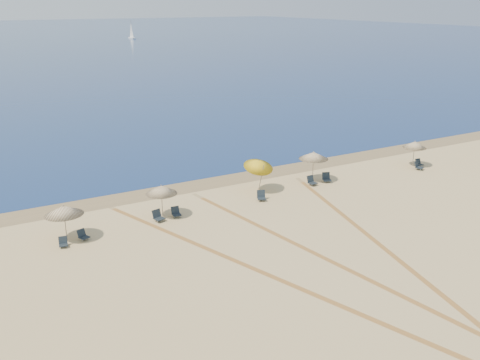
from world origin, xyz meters
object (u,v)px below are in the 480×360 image
at_px(umbrella_4, 314,156).
at_px(chair_2, 63,243).
at_px(umbrella_2, 161,190).
at_px(chair_3, 83,235).
at_px(chair_7, 312,181).
at_px(chair_8, 327,178).
at_px(sailboat_1, 131,33).
at_px(chair_6, 261,196).
at_px(umbrella_1, 64,210).
at_px(umbrella_3, 259,164).
at_px(chair_10, 419,163).
at_px(chair_4, 158,216).
at_px(umbrella_5, 415,145).
at_px(chair_5, 176,212).
at_px(chair_9, 418,166).

distance_m(umbrella_4, chair_2, 20.10).
relative_size(umbrella_2, umbrella_4, 0.92).
height_order(chair_3, chair_7, chair_7).
height_order(chair_3, chair_8, chair_8).
height_order(umbrella_4, chair_7, umbrella_4).
relative_size(umbrella_2, sailboat_1, 0.33).
bearing_deg(chair_6, umbrella_1, -156.69).
relative_size(umbrella_3, umbrella_4, 1.14).
xyz_separation_m(chair_8, chair_10, (9.64, -0.56, -0.05)).
bearing_deg(chair_4, chair_3, 172.14).
relative_size(umbrella_5, chair_10, 3.45).
distance_m(chair_5, chair_7, 11.73).
xyz_separation_m(umbrella_4, chair_4, (-13.64, -1.60, -1.79)).
bearing_deg(chair_6, chair_10, 24.90).
height_order(umbrella_3, umbrella_4, umbrella_3).
bearing_deg(umbrella_3, sailboat_1, 75.29).
bearing_deg(chair_7, chair_5, 177.98).
relative_size(umbrella_1, sailboat_1, 0.33).
height_order(umbrella_5, chair_8, umbrella_5).
height_order(chair_4, chair_6, chair_4).
distance_m(umbrella_2, chair_5, 1.86).
bearing_deg(chair_2, umbrella_4, 16.79).
height_order(umbrella_1, umbrella_3, umbrella_3).
height_order(chair_2, chair_3, chair_3).
relative_size(chair_4, chair_9, 0.93).
distance_m(umbrella_3, chair_10, 15.72).
relative_size(umbrella_5, chair_4, 2.73).
distance_m(chair_6, chair_9, 15.46).
height_order(umbrella_4, chair_4, umbrella_4).
bearing_deg(chair_9, chair_8, 147.42).
xyz_separation_m(umbrella_5, chair_8, (-9.17, 0.30, -1.61)).
distance_m(chair_2, chair_5, 7.59).
relative_size(umbrella_5, chair_9, 2.54).
relative_size(umbrella_5, chair_3, 2.96).
height_order(umbrella_2, chair_9, umbrella_2).
xyz_separation_m(chair_3, sailboat_1, (57.66, 170.00, 1.82)).
relative_size(umbrella_1, umbrella_5, 1.01).
bearing_deg(umbrella_2, chair_10, -0.37).
xyz_separation_m(umbrella_1, umbrella_4, (19.47, 1.62, 0.22)).
bearing_deg(chair_2, chair_5, 17.37).
distance_m(umbrella_3, chair_8, 6.24).
bearing_deg(chair_9, sailboat_1, 55.61).
distance_m(chair_4, sailboat_1, 177.52).
distance_m(umbrella_3, chair_4, 8.92).
height_order(umbrella_5, chair_4, umbrella_5).
relative_size(umbrella_2, umbrella_3, 0.81).
bearing_deg(chair_7, sailboat_1, 71.08).
distance_m(umbrella_2, chair_6, 7.55).
xyz_separation_m(chair_4, chair_6, (7.86, -0.06, -0.01)).
bearing_deg(chair_6, chair_5, -158.05).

